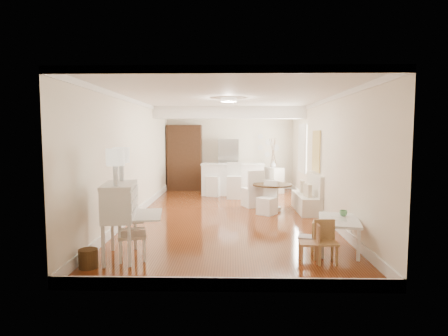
{
  "coord_description": "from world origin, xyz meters",
  "views": [
    {
      "loc": [
        0.08,
        -9.04,
        1.98
      ],
      "look_at": [
        -0.12,
        0.3,
        1.13
      ],
      "focal_mm": 30.0,
      "sensor_mm": 36.0,
      "label": 1
    }
  ],
  "objects_px": {
    "dining_table": "(272,197)",
    "sideboard": "(273,180)",
    "fridge": "(238,165)",
    "kids_chair_c": "(326,242)",
    "bar_stool_right": "(234,181)",
    "slip_chair_far": "(253,188)",
    "breakfast_counter": "(233,179)",
    "kids_chair_b": "(306,236)",
    "wicker_basket": "(88,259)",
    "bar_stool_left": "(214,180)",
    "pantry_cabinet": "(185,158)",
    "kids_table": "(339,235)",
    "slip_chair_near": "(267,198)",
    "gustavian_armchair": "(132,234)",
    "secretary_bureau": "(120,221)",
    "kids_chair_a": "(309,243)"
  },
  "relations": [
    {
      "from": "kids_chair_b",
      "to": "pantry_cabinet",
      "type": "distance_m",
      "value": 7.69
    },
    {
      "from": "kids_chair_c",
      "to": "secretary_bureau",
      "type": "bearing_deg",
      "value": 176.5
    },
    {
      "from": "kids_chair_b",
      "to": "breakfast_counter",
      "type": "height_order",
      "value": "breakfast_counter"
    },
    {
      "from": "wicker_basket",
      "to": "kids_chair_c",
      "type": "height_order",
      "value": "kids_chair_c"
    },
    {
      "from": "kids_chair_a",
      "to": "kids_chair_b",
      "type": "xyz_separation_m",
      "value": [
        0.06,
        0.49,
        -0.03
      ]
    },
    {
      "from": "dining_table",
      "to": "pantry_cabinet",
      "type": "bearing_deg",
      "value": 127.26
    },
    {
      "from": "wicker_basket",
      "to": "bar_stool_left",
      "type": "height_order",
      "value": "bar_stool_left"
    },
    {
      "from": "slip_chair_far",
      "to": "sideboard",
      "type": "relative_size",
      "value": 1.13
    },
    {
      "from": "slip_chair_near",
      "to": "bar_stool_left",
      "type": "relative_size",
      "value": 0.81
    },
    {
      "from": "slip_chair_near",
      "to": "wicker_basket",
      "type": "bearing_deg",
      "value": -90.86
    },
    {
      "from": "dining_table",
      "to": "fridge",
      "type": "distance_m",
      "value": 3.69
    },
    {
      "from": "fridge",
      "to": "dining_table",
      "type": "bearing_deg",
      "value": -76.92
    },
    {
      "from": "kids_chair_c",
      "to": "bar_stool_right",
      "type": "distance_m",
      "value": 5.98
    },
    {
      "from": "secretary_bureau",
      "to": "fridge",
      "type": "bearing_deg",
      "value": 66.0
    },
    {
      "from": "bar_stool_right",
      "to": "bar_stool_left",
      "type": "bearing_deg",
      "value": 147.4
    },
    {
      "from": "gustavian_armchair",
      "to": "kids_chair_c",
      "type": "xyz_separation_m",
      "value": [
        3.03,
        -0.13,
        -0.07
      ]
    },
    {
      "from": "breakfast_counter",
      "to": "bar_stool_right",
      "type": "relative_size",
      "value": 1.85
    },
    {
      "from": "breakfast_counter",
      "to": "sideboard",
      "type": "distance_m",
      "value": 1.53
    },
    {
      "from": "kids_chair_c",
      "to": "slip_chair_far",
      "type": "relative_size",
      "value": 0.66
    },
    {
      "from": "dining_table",
      "to": "breakfast_counter",
      "type": "distance_m",
      "value": 2.71
    },
    {
      "from": "slip_chair_far",
      "to": "breakfast_counter",
      "type": "xyz_separation_m",
      "value": [
        -0.54,
        1.98,
        0.01
      ]
    },
    {
      "from": "gustavian_armchair",
      "to": "kids_chair_a",
      "type": "height_order",
      "value": "gustavian_armchair"
    },
    {
      "from": "dining_table",
      "to": "sideboard",
      "type": "relative_size",
      "value": 1.13
    },
    {
      "from": "slip_chair_near",
      "to": "sideboard",
      "type": "relative_size",
      "value": 0.93
    },
    {
      "from": "gustavian_armchair",
      "to": "kids_table",
      "type": "distance_m",
      "value": 3.44
    },
    {
      "from": "secretary_bureau",
      "to": "fridge",
      "type": "relative_size",
      "value": 0.67
    },
    {
      "from": "kids_chair_c",
      "to": "dining_table",
      "type": "relative_size",
      "value": 0.66
    },
    {
      "from": "fridge",
      "to": "sideboard",
      "type": "height_order",
      "value": "fridge"
    },
    {
      "from": "kids_chair_b",
      "to": "bar_stool_left",
      "type": "bearing_deg",
      "value": -145.9
    },
    {
      "from": "secretary_bureau",
      "to": "breakfast_counter",
      "type": "bearing_deg",
      "value": 65.29
    },
    {
      "from": "wicker_basket",
      "to": "gustavian_armchair",
      "type": "bearing_deg",
      "value": 36.34
    },
    {
      "from": "secretary_bureau",
      "to": "kids_chair_a",
      "type": "xyz_separation_m",
      "value": [
        2.97,
        -0.13,
        -0.3
      ]
    },
    {
      "from": "slip_chair_near",
      "to": "fridge",
      "type": "height_order",
      "value": "fridge"
    },
    {
      "from": "gustavian_armchair",
      "to": "fridge",
      "type": "xyz_separation_m",
      "value": [
        1.8,
        7.44,
        0.5
      ]
    },
    {
      "from": "kids_table",
      "to": "fridge",
      "type": "distance_m",
      "value": 7.12
    },
    {
      "from": "secretary_bureau",
      "to": "gustavian_armchair",
      "type": "xyz_separation_m",
      "value": [
        0.2,
        -0.04,
        -0.2
      ]
    },
    {
      "from": "slip_chair_far",
      "to": "sideboard",
      "type": "height_order",
      "value": "slip_chair_far"
    },
    {
      "from": "breakfast_counter",
      "to": "bar_stool_left",
      "type": "height_order",
      "value": "breakfast_counter"
    },
    {
      "from": "dining_table",
      "to": "fridge",
      "type": "bearing_deg",
      "value": 103.08
    },
    {
      "from": "kids_table",
      "to": "slip_chair_far",
      "type": "xyz_separation_m",
      "value": [
        -1.26,
        3.88,
        0.23
      ]
    },
    {
      "from": "dining_table",
      "to": "breakfast_counter",
      "type": "xyz_separation_m",
      "value": [
        -1.03,
        2.5,
        0.17
      ]
    },
    {
      "from": "wicker_basket",
      "to": "bar_stool_left",
      "type": "relative_size",
      "value": 0.28
    },
    {
      "from": "dining_table",
      "to": "bar_stool_right",
      "type": "distance_m",
      "value": 2.06
    },
    {
      "from": "breakfast_counter",
      "to": "pantry_cabinet",
      "type": "relative_size",
      "value": 0.89
    },
    {
      "from": "slip_chair_far",
      "to": "breakfast_counter",
      "type": "bearing_deg",
      "value": -98.64
    },
    {
      "from": "dining_table",
      "to": "sideboard",
      "type": "bearing_deg",
      "value": 83.56
    },
    {
      "from": "kids_chair_c",
      "to": "bar_stool_left",
      "type": "relative_size",
      "value": 0.65
    },
    {
      "from": "pantry_cabinet",
      "to": "gustavian_armchair",
      "type": "bearing_deg",
      "value": -89.21
    },
    {
      "from": "secretary_bureau",
      "to": "wicker_basket",
      "type": "bearing_deg",
      "value": -136.72
    },
    {
      "from": "fridge",
      "to": "sideboard",
      "type": "relative_size",
      "value": 2.02
    }
  ]
}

